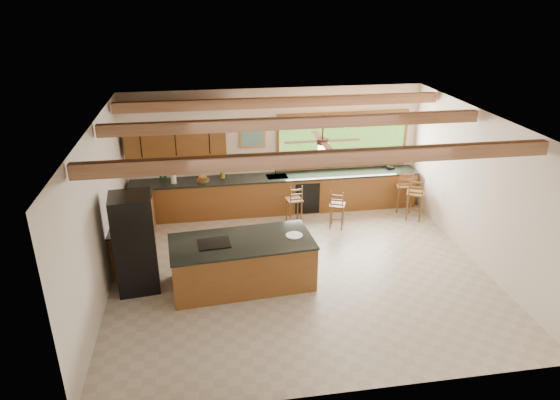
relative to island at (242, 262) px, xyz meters
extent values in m
plane|color=#BAB09A|center=(1.15, 0.27, -0.46)|extent=(7.20, 7.20, 0.00)
cube|color=beige|center=(1.15, 3.52, 1.04)|extent=(7.20, 0.04, 3.00)
cube|color=beige|center=(1.15, -2.98, 1.04)|extent=(7.20, 0.04, 3.00)
cube|color=beige|center=(-2.45, 0.27, 1.04)|extent=(0.04, 6.50, 3.00)
cube|color=beige|center=(4.75, 0.27, 1.04)|extent=(0.04, 6.50, 3.00)
cube|color=tan|center=(1.15, 0.27, 2.54)|extent=(7.20, 6.50, 0.04)
cube|color=#AA7B55|center=(1.15, -1.33, 2.40)|extent=(7.10, 0.15, 0.22)
cube|color=#AA7B55|center=(1.15, 0.77, 2.40)|extent=(7.10, 0.15, 0.22)
cube|color=#AA7B55|center=(1.15, 2.57, 2.40)|extent=(7.10, 0.15, 0.22)
cube|color=brown|center=(-1.20, 3.33, 1.44)|extent=(2.30, 0.35, 0.70)
cube|color=white|center=(-1.20, 3.26, 2.04)|extent=(2.60, 0.50, 0.48)
cylinder|color=#FFEABF|center=(-1.90, 3.26, 1.81)|extent=(0.10, 0.10, 0.01)
cylinder|color=#FFEABF|center=(-0.50, 3.26, 1.81)|extent=(0.10, 0.10, 0.01)
cube|color=#7EB33F|center=(2.85, 3.49, 1.21)|extent=(3.20, 0.04, 1.30)
cube|color=#CB8C3E|center=(0.60, 3.49, 1.39)|extent=(0.64, 0.03, 0.54)
cube|color=#3D6E52|center=(0.60, 3.47, 1.39)|extent=(0.54, 0.01, 0.44)
cube|color=brown|center=(1.15, 3.18, -0.02)|extent=(7.00, 0.65, 0.88)
cube|color=black|center=(1.15, 3.18, 0.44)|extent=(7.04, 0.69, 0.04)
cube|color=brown|center=(-2.11, 1.62, -0.02)|extent=(0.65, 2.35, 0.88)
cube|color=black|center=(-2.11, 1.62, 0.44)|extent=(0.69, 2.39, 0.04)
cube|color=black|center=(1.85, 2.85, -0.04)|extent=(0.60, 0.02, 0.78)
cube|color=silver|center=(1.15, 3.18, 0.45)|extent=(0.50, 0.38, 0.03)
cylinder|color=silver|center=(1.15, 3.38, 0.61)|extent=(0.03, 0.03, 0.30)
cylinder|color=silver|center=(1.15, 3.28, 0.74)|extent=(0.03, 0.20, 0.03)
cylinder|color=silver|center=(-1.31, 3.09, 0.62)|extent=(0.13, 0.13, 0.31)
cylinder|color=#173916|center=(-1.62, 3.35, 0.57)|extent=(0.06, 0.06, 0.20)
cylinder|color=#173916|center=(-1.52, 3.28, 0.57)|extent=(0.06, 0.06, 0.21)
cube|color=black|center=(4.06, 3.27, 0.51)|extent=(0.20, 0.17, 0.08)
cube|color=brown|center=(0.00, 0.00, -0.02)|extent=(2.65, 1.39, 0.87)
cube|color=black|center=(0.00, 0.00, 0.43)|extent=(2.70, 1.43, 0.04)
cube|color=black|center=(-0.50, -0.04, 0.46)|extent=(0.61, 0.50, 0.02)
cylinder|color=silver|center=(0.99, 0.04, 0.46)|extent=(0.32, 0.32, 0.02)
cube|color=black|center=(-1.90, 0.18, 0.47)|extent=(0.79, 0.77, 1.85)
cube|color=silver|center=(-1.54, 0.18, 0.47)|extent=(0.03, 0.05, 1.70)
cube|color=brown|center=(1.44, 2.45, 0.14)|extent=(0.40, 0.40, 0.04)
cylinder|color=brown|center=(1.30, 2.31, -0.17)|extent=(0.03, 0.03, 0.58)
cylinder|color=brown|center=(1.58, 2.31, -0.17)|extent=(0.03, 0.03, 0.58)
cylinder|color=brown|center=(1.30, 2.59, -0.17)|extent=(0.03, 0.03, 0.58)
cylinder|color=brown|center=(1.58, 2.59, -0.17)|extent=(0.03, 0.03, 0.58)
cube|color=brown|center=(2.38, 2.05, 0.11)|extent=(0.44, 0.44, 0.04)
cylinder|color=brown|center=(2.24, 1.92, -0.18)|extent=(0.03, 0.03, 0.55)
cylinder|color=brown|center=(2.51, 1.92, -0.18)|extent=(0.03, 0.03, 0.55)
cylinder|color=brown|center=(2.24, 2.19, -0.18)|extent=(0.03, 0.03, 0.55)
cylinder|color=brown|center=(2.51, 2.19, -0.18)|extent=(0.03, 0.03, 0.55)
cube|color=brown|center=(4.24, 2.72, 0.21)|extent=(0.45, 0.45, 0.04)
cylinder|color=brown|center=(4.08, 2.56, -0.13)|extent=(0.04, 0.04, 0.65)
cylinder|color=brown|center=(4.40, 2.56, -0.13)|extent=(0.04, 0.04, 0.65)
cylinder|color=brown|center=(4.08, 2.88, -0.13)|extent=(0.04, 0.04, 0.65)
cylinder|color=brown|center=(4.40, 2.88, -0.13)|extent=(0.04, 0.04, 0.65)
cube|color=brown|center=(4.32, 2.21, 0.21)|extent=(0.52, 0.52, 0.04)
cylinder|color=brown|center=(4.16, 2.05, -0.13)|extent=(0.04, 0.04, 0.65)
cylinder|color=brown|center=(4.48, 2.05, -0.13)|extent=(0.04, 0.04, 0.65)
cylinder|color=brown|center=(4.16, 2.36, -0.13)|extent=(0.04, 0.04, 0.65)
cylinder|color=brown|center=(4.48, 2.36, -0.13)|extent=(0.04, 0.04, 0.65)
camera|label=1|loc=(-0.58, -8.06, 4.70)|focal=32.00mm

